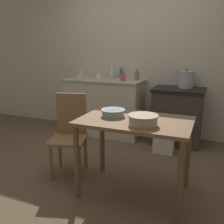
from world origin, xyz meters
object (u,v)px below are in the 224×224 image
stock_pot (186,79)px  cup_center_right (98,77)px  work_table (135,131)px  mixing_bowl_small (143,119)px  cup_mid_right (80,77)px  cup_center (87,78)px  cup_right (123,78)px  bottle_left (121,74)px  mixing_bowl_large (113,112)px  bottle_mid_left (137,76)px  stove (177,116)px  bottle_far_left (82,73)px  flour_sack (164,140)px  chair (70,132)px  bottle_center_left (112,73)px

stock_pot → cup_center_right: (-1.42, -0.13, -0.01)m
work_table → mixing_bowl_small: mixing_bowl_small is taller
cup_center_right → cup_mid_right: size_ratio=1.01×
cup_center → cup_center_right: (0.14, 0.17, 0.00)m
cup_center → cup_right: size_ratio=0.83×
work_table → cup_mid_right: bearing=134.9°
work_table → bottle_left: (-0.83, 1.84, 0.36)m
mixing_bowl_large → mixing_bowl_small: mixing_bowl_small is taller
cup_mid_right → bottle_mid_left: bearing=17.7°
stove → cup_right: cup_right is taller
bottle_mid_left → bottle_far_left: bearing=176.7°
cup_mid_right → mixing_bowl_small: bearing=-45.6°
work_table → mixing_bowl_large: (-0.25, 0.03, 0.16)m
flour_sack → cup_right: bearing=154.1°
mixing_bowl_large → cup_center_right: size_ratio=2.89×
chair → bottle_mid_left: size_ratio=5.15×
mixing_bowl_small → bottle_center_left: bottle_center_left is taller
bottle_far_left → bottle_left: (0.74, 0.06, 0.01)m
chair → bottle_far_left: 1.85m
chair → mixing_bowl_small: bearing=-33.8°
mixing_bowl_small → cup_right: (-0.80, 1.65, 0.16)m
chair → cup_center_right: (-0.28, 1.41, 0.50)m
bottle_far_left → stock_pot: bearing=-2.5°
chair → mixing_bowl_small: chair is taller
chair → bottle_center_left: size_ratio=4.35×
work_table → bottle_left: 2.05m
stove → cup_center: (-1.47, -0.23, 0.55)m
bottle_center_left → cup_mid_right: size_ratio=2.58×
work_table → flour_sack: bearing=85.4°
flour_sack → cup_center_right: 1.53m
stock_pot → cup_right: (-0.96, -0.19, -0.00)m
chair → bottle_mid_left: bottle_mid_left is taller
flour_sack → cup_center_right: (-1.23, 0.43, 0.80)m
flour_sack → cup_right: cup_right is taller
flour_sack → cup_center_right: cup_center_right is taller
cup_mid_right → stock_pot: bearing=9.0°
stock_pot → bottle_mid_left: (-0.79, 0.02, 0.02)m
work_table → flour_sack: work_table is taller
flour_sack → bottle_left: (-0.92, 0.70, 0.83)m
stove → cup_center_right: 1.44m
bottle_center_left → cup_right: bottle_center_left is taller
work_table → cup_center_right: 1.96m
mixing_bowl_small → bottle_far_left: 2.56m
chair → cup_center_right: 1.52m
bottle_center_left → cup_mid_right: (-0.45, -0.34, -0.04)m
flour_sack → bottle_far_left: (-1.66, 0.64, 0.82)m
bottle_far_left → bottle_left: size_ratio=0.83×
cup_mid_right → mixing_bowl_large: bearing=-49.9°
mixing_bowl_large → bottle_left: 1.91m
flour_sack → bottle_far_left: bottle_far_left is taller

